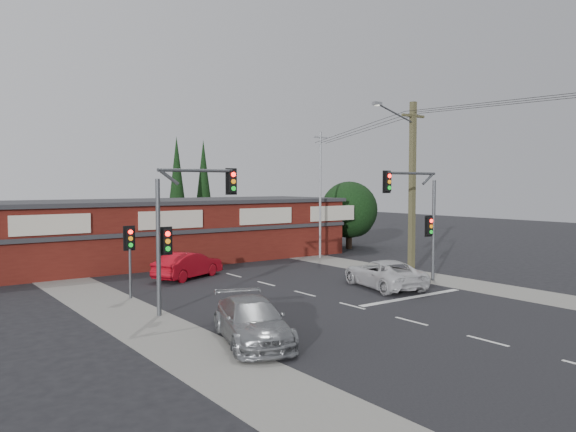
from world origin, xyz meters
TOP-DOWN VIEW (x-y plane):
  - ground at (0.00, 0.00)m, footprint 120.00×120.00m
  - road_strip at (0.00, 5.00)m, footprint 14.00×70.00m
  - verge_left at (-8.50, 5.00)m, footprint 3.00×70.00m
  - verge_right at (8.50, 5.00)m, footprint 3.00×70.00m
  - stop_line at (3.50, -1.50)m, footprint 6.50×0.35m
  - white_suv at (4.26, 1.09)m, footprint 3.49×5.56m
  - silver_suv at (-6.49, -3.37)m, footprint 3.47×5.32m
  - red_sedan at (-2.55, 9.58)m, footprint 4.75×3.37m
  - lane_dashes at (0.00, -1.20)m, footprint 0.12×35.19m
  - shop_building at (-0.99, 16.99)m, footprint 27.30×8.40m
  - tree_cluster at (14.69, 15.44)m, footprint 5.90×5.10m
  - conifer_near at (3.50, 24.00)m, footprint 1.80×1.80m
  - conifer_far at (7.00, 26.00)m, footprint 1.80×1.80m
  - traffic_mast_left at (-6.43, 2.00)m, footprint 3.77×0.27m
  - traffic_mast_right at (6.86, 1.00)m, footprint 3.96×0.27m
  - pedestal_signal at (-7.20, 6.01)m, footprint 0.55×0.27m
  - utility_pole at (8.36, 2.99)m, footprint 4.38×0.59m
  - steel_pole at (9.00, 12.00)m, footprint 1.20×0.16m
  - power_lines at (8.47, -2.47)m, footprint 2.01×29.00m

SIDE VIEW (x-z plane):
  - ground at x=0.00m, z-range 0.00..0.00m
  - road_strip at x=0.00m, z-range 0.00..0.01m
  - verge_left at x=-8.50m, z-range 0.00..0.02m
  - verge_right at x=8.50m, z-range 0.00..0.02m
  - lane_dashes at x=0.00m, z-range 0.01..0.02m
  - stop_line at x=3.50m, z-range 0.01..0.02m
  - white_suv at x=4.26m, z-range 0.00..1.43m
  - silver_suv at x=-6.49m, z-range 0.00..1.43m
  - red_sedan at x=-2.55m, z-range 0.00..1.49m
  - shop_building at x=-0.99m, z-range 0.02..4.25m
  - pedestal_signal at x=-7.20m, z-range 0.72..4.09m
  - tree_cluster at x=14.69m, z-range 0.15..5.65m
  - traffic_mast_left at x=-6.43m, z-range 0.94..6.92m
  - traffic_mast_right at x=6.86m, z-range 0.96..6.93m
  - steel_pole at x=9.00m, z-range 0.20..9.20m
  - utility_pole at x=8.36m, z-range 0.40..10.40m
  - conifer_near at x=3.50m, z-range 0.85..10.10m
  - conifer_far at x=7.00m, z-range 0.85..10.10m
  - power_lines at x=8.47m, z-range 8.43..9.65m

